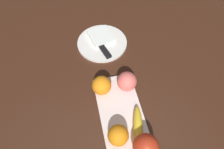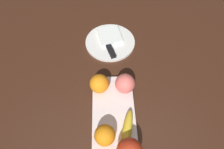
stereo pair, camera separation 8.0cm
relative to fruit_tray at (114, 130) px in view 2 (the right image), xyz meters
The scene contains 9 objects.
ground_plane 0.03m from the fruit_tray, 53.66° to the left, with size 2.40×2.40×0.00m, color #3E2115.
fruit_tray is the anchor object (origin of this frame).
banana 0.05m from the fruit_tray, 109.89° to the right, with size 0.16×0.03×0.03m, color yellow.
orange_near_apple 0.18m from the fruit_tray, 16.57° to the left, with size 0.07×0.07×0.07m, color orange.
orange_near_banana 0.06m from the fruit_tray, 131.46° to the left, with size 0.07×0.07×0.07m, color orange.
peach 0.18m from the fruit_tray, 16.15° to the right, with size 0.08×0.08×0.08m, color #EB6A62.
dinner_plate 0.42m from the fruit_tray, ahead, with size 0.23×0.23×0.01m, color white.
folded_napkin 0.45m from the fruit_tray, ahead, with size 0.11×0.10×0.02m, color white.
knife 0.38m from the fruit_tray, ahead, with size 0.18×0.07×0.01m.
Camera 2 is at (-0.26, -0.01, 0.71)m, focal length 32.90 mm.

